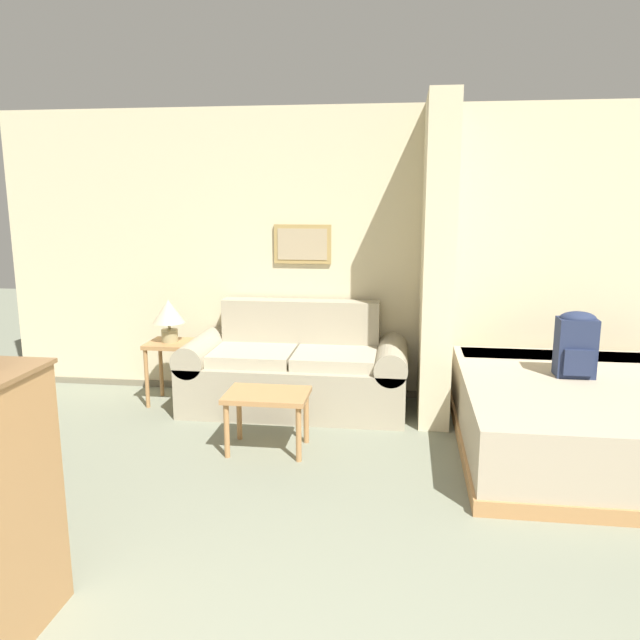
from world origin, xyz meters
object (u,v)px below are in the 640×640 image
bed (588,417)px  backpack (576,343)px  coffee_table (267,401)px  table_lamp (169,314)px  couch (296,371)px

bed → backpack: (-0.08, 0.17, 0.51)m
coffee_table → backpack: size_ratio=1.23×
table_lamp → coffee_table: bearing=-40.7°
table_lamp → backpack: 3.34m
couch → coffee_table: size_ratio=3.23×
couch → coffee_table: bearing=-92.7°
backpack → couch: bearing=167.0°
couch → bed: couch is taller
coffee_table → backpack: bearing=11.3°
couch → backpack: backpack is taller
couch → table_lamp: (-1.12, -0.02, 0.48)m
backpack → table_lamp: bearing=171.6°
bed → backpack: backpack is taller
bed → backpack: 0.54m
couch → backpack: (2.18, -0.50, 0.44)m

